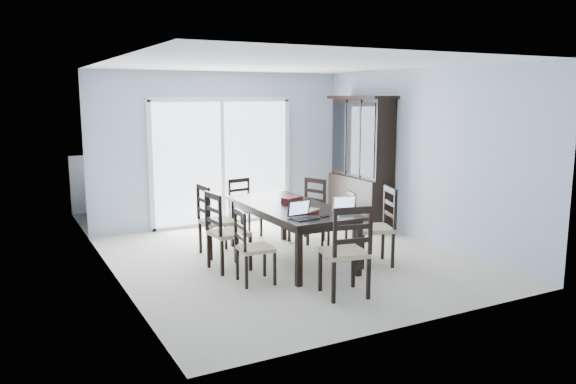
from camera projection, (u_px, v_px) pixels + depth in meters
name	position (u px, v px, depth m)	size (l,w,h in m)	color
floor	(290.00, 260.00, 7.63)	(5.00, 5.00, 0.00)	beige
ceiling	(290.00, 64.00, 7.19)	(5.00, 5.00, 0.00)	white
back_wall	(222.00, 149.00, 9.59)	(4.50, 0.02, 2.60)	#ADBCCE
wall_left	(116.00, 176.00, 6.38)	(0.02, 5.00, 2.60)	#ADBCCE
wall_right	(422.00, 156.00, 8.45)	(0.02, 5.00, 2.60)	#ADBCCE
balcony	(204.00, 215.00, 10.69)	(4.50, 2.00, 0.10)	gray
railing	(187.00, 178.00, 11.46)	(4.50, 0.06, 1.10)	#99999E
dining_table	(290.00, 211.00, 7.52)	(1.00, 2.20, 0.75)	black
china_hutch	(361.00, 163.00, 9.47)	(0.50, 1.38, 2.20)	black
sliding_door	(222.00, 162.00, 9.61)	(2.52, 0.05, 2.18)	silver
chair_left_near	(248.00, 239.00, 6.57)	(0.43, 0.42, 1.03)	black
chair_left_mid	(222.00, 223.00, 7.06)	(0.49, 0.48, 1.17)	black
chair_left_far	(211.00, 213.00, 7.73)	(0.46, 0.45, 1.16)	black
chair_right_near	(381.00, 217.00, 7.35)	(0.58, 0.57, 1.18)	black
chair_right_mid	(344.00, 217.00, 7.79)	(0.50, 0.49, 1.03)	black
chair_right_far	(311.00, 203.00, 8.57)	(0.54, 0.53, 1.10)	black
chair_end_near	(348.00, 242.00, 6.08)	(0.53, 0.54, 1.20)	black
chair_end_far	(242.00, 201.00, 8.90)	(0.44, 0.45, 1.04)	black
laptop_dark	(305.00, 215.00, 6.67)	(0.32, 0.24, 0.21)	black
laptop_silver	(348.00, 210.00, 6.97)	(0.35, 0.27, 0.21)	#B8B8BA
book_stack	(306.00, 211.00, 7.02)	(0.35, 0.33, 0.05)	maroon
cell_phone	(325.00, 216.00, 6.80)	(0.12, 0.05, 0.01)	black
game_box	(292.00, 200.00, 7.72)	(0.30, 0.15, 0.08)	#4F140F
hot_tub	(182.00, 190.00, 10.45)	(1.84, 1.66, 0.91)	maroon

